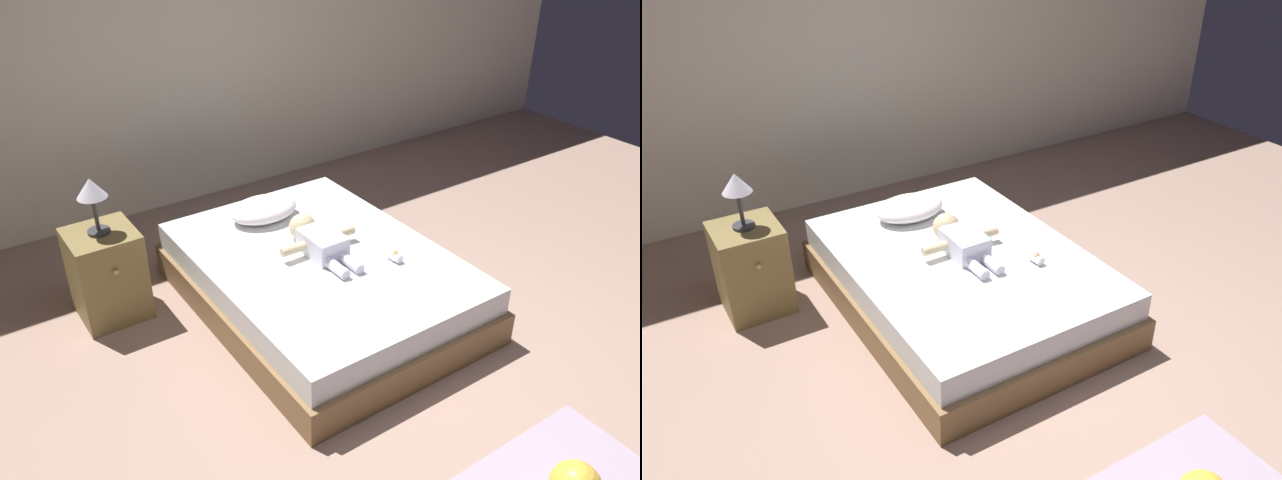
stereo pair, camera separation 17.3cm
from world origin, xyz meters
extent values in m
plane|color=gray|center=(0.00, 0.00, 0.00)|extent=(8.00, 8.00, 0.00)
cube|color=beige|center=(0.00, 3.00, 1.26)|extent=(8.00, 0.12, 2.53)
cube|color=brown|center=(-0.13, 1.07, 0.10)|extent=(1.40, 1.91, 0.20)
cube|color=white|center=(-0.13, 1.07, 0.29)|extent=(1.34, 1.83, 0.17)
ellipsoid|color=white|center=(-0.18, 1.67, 0.44)|extent=(0.47, 0.34, 0.14)
cube|color=white|center=(-0.12, 1.07, 0.44)|extent=(0.21, 0.29, 0.14)
sphere|color=beige|center=(-0.12, 1.29, 0.46)|extent=(0.17, 0.17, 0.17)
cylinder|color=beige|center=(-0.29, 1.11, 0.44)|extent=(0.17, 0.06, 0.06)
cylinder|color=beige|center=(0.06, 1.11, 0.44)|extent=(0.17, 0.07, 0.06)
cylinder|color=white|center=(-0.17, 0.84, 0.40)|extent=(0.06, 0.18, 0.06)
cylinder|color=white|center=(-0.07, 0.84, 0.40)|extent=(0.06, 0.18, 0.06)
cube|color=#2A90E9|center=(0.13, 1.19, 0.38)|extent=(0.05, 0.13, 0.01)
cube|color=white|center=(0.15, 1.25, 0.39)|extent=(0.02, 0.03, 0.01)
cube|color=olive|center=(-1.24, 1.73, 0.29)|extent=(0.39, 0.39, 0.57)
sphere|color=tan|center=(-1.24, 1.52, 0.41)|extent=(0.03, 0.03, 0.03)
cylinder|color=#333338|center=(-1.24, 1.73, 0.58)|extent=(0.13, 0.13, 0.02)
cylinder|color=#333338|center=(-1.24, 1.73, 0.70)|extent=(0.02, 0.02, 0.21)
cone|color=silver|center=(-1.24, 1.73, 0.86)|extent=(0.17, 0.17, 0.12)
cylinder|color=white|center=(0.20, 0.76, 0.40)|extent=(0.06, 0.10, 0.05)
cone|color=#E3B36A|center=(0.20, 0.76, 0.44)|extent=(0.04, 0.04, 0.02)
camera|label=1|loc=(-2.03, -1.71, 2.42)|focal=36.36mm
camera|label=2|loc=(-1.89, -1.81, 2.42)|focal=36.36mm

